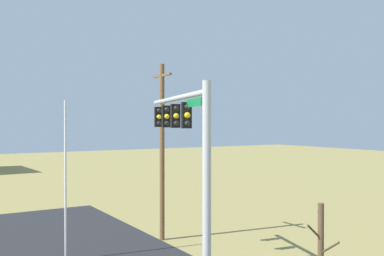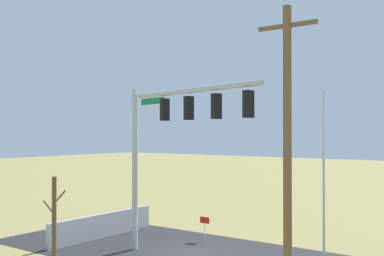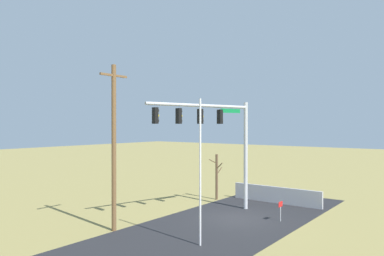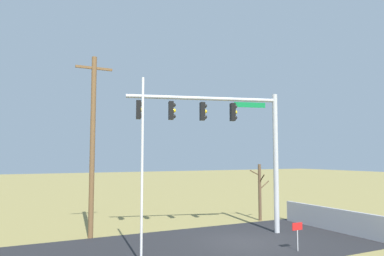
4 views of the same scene
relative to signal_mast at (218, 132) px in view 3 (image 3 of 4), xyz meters
The scene contains 9 objects.
ground_plane 5.73m from the signal_mast, 100.44° to the right, with size 160.00×160.00×0.00m, color olive.
road_surface 7.15m from the signal_mast, 160.30° to the right, with size 28.00×8.00×0.01m, color #232326.
sidewalk_corner 6.57m from the signal_mast, 11.22° to the right, with size 6.00×6.00×0.01m, color #B7B5AD.
retaining_fence 7.62m from the signal_mast, 15.93° to the right, with size 0.20×7.05×1.25m, color #A8A8AD.
signal_mast is the anchor object (origin of this frame).
flagpole 6.79m from the signal_mast, 154.63° to the right, with size 0.10×0.10×7.26m, color silver.
utility_pole 7.27m from the signal_mast, 159.15° to the left, with size 1.90×0.26×9.34m.
bare_tree 6.09m from the signal_mast, 34.48° to the left, with size 1.27×1.02×3.62m.
open_sign 6.20m from the signal_mast, 78.64° to the right, with size 0.56×0.04×1.22m.
Camera 3 is at (-20.23, -11.86, 5.95)m, focal length 34.36 mm.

